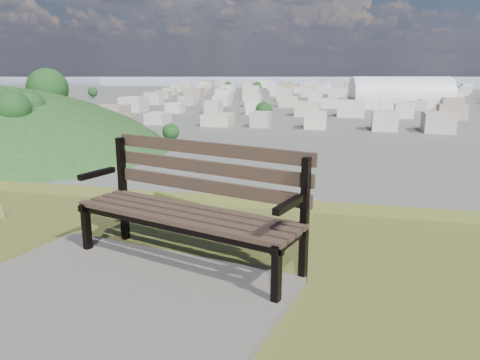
# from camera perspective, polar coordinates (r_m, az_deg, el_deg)

# --- Properties ---
(park_bench) EXTENTS (2.10, 1.21, 1.05)m
(park_bench) POSITION_cam_1_polar(r_m,az_deg,el_deg) (3.99, -5.69, -2.34)
(park_bench) COLOR #3B2E22
(park_bench) RESTS_ON hilltop_mesa
(arena) EXTENTS (63.75, 36.51, 25.32)m
(arena) POSITION_cam_1_polar(r_m,az_deg,el_deg) (312.09, 18.90, 9.41)
(arena) COLOR silver
(arena) RESTS_ON ground
(city_blocks) EXTENTS (395.00, 361.00, 7.00)m
(city_blocks) POSITION_cam_1_polar(r_m,az_deg,el_deg) (396.45, 13.32, 10.23)
(city_blocks) COLOR silver
(city_blocks) RESTS_ON ground
(city_trees) EXTENTS (406.52, 387.20, 9.98)m
(city_trees) POSITION_cam_1_polar(r_m,az_deg,el_deg) (322.14, 8.53, 9.91)
(city_trees) COLOR #332119
(city_trees) RESTS_ON ground
(bay_water) EXTENTS (2400.00, 700.00, 0.12)m
(bay_water) POSITION_cam_1_polar(r_m,az_deg,el_deg) (901.72, 13.41, 11.89)
(bay_water) COLOR #8793AC
(bay_water) RESTS_ON ground
(far_hills) EXTENTS (2050.00, 340.00, 60.00)m
(far_hills) POSITION_cam_1_polar(r_m,az_deg,el_deg) (1405.56, 10.95, 13.66)
(far_hills) COLOR #8C9BAD
(far_hills) RESTS_ON ground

